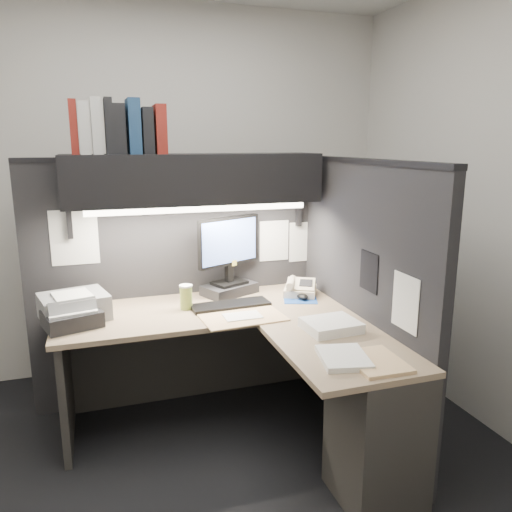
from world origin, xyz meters
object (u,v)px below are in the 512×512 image
at_px(desk, 283,385).
at_px(telephone, 300,289).
at_px(monitor, 229,264).
at_px(overhead_shelf, 195,179).
at_px(notebook_stack, 72,319).
at_px(printer, 74,306).
at_px(keyboard, 231,305).
at_px(coffee_cup, 186,298).

bearing_deg(desk, telephone, 60.06).
distance_m(desk, monitor, 0.94).
bearing_deg(overhead_shelf, notebook_stack, -160.32).
xyz_separation_m(monitor, printer, (-0.97, -0.18, -0.14)).
relative_size(overhead_shelf, keyboard, 3.22).
bearing_deg(notebook_stack, overhead_shelf, 19.68).
height_order(keyboard, printer, printer).
bearing_deg(monitor, keyboard, -128.02).
distance_m(coffee_cup, notebook_stack, 0.66).
distance_m(overhead_shelf, monitor, 0.61).
bearing_deg(monitor, coffee_cup, -171.06).
relative_size(printer, notebook_stack, 1.24).
xyz_separation_m(desk, coffee_cup, (-0.41, 0.58, 0.36)).
relative_size(telephone, printer, 0.59).
bearing_deg(printer, notebook_stack, -108.08).
xyz_separation_m(desk, notebook_stack, (-1.06, 0.48, 0.33)).
bearing_deg(keyboard, monitor, 73.19).
height_order(monitor, keyboard, monitor).
height_order(telephone, coffee_cup, coffee_cup).
bearing_deg(coffee_cup, telephone, 3.67).
height_order(desk, telephone, telephone).
bearing_deg(desk, coffee_cup, 125.22).
xyz_separation_m(monitor, keyboard, (-0.07, -0.26, -0.19)).
height_order(overhead_shelf, printer, overhead_shelf).
bearing_deg(desk, keyboard, 105.17).
bearing_deg(overhead_shelf, printer, -169.40).
relative_size(coffee_cup, printer, 0.39).
bearing_deg(keyboard, coffee_cup, 166.70).
relative_size(coffee_cup, notebook_stack, 0.49).
bearing_deg(overhead_shelf, keyboard, -54.89).
xyz_separation_m(desk, printer, (-1.05, 0.61, 0.36)).
distance_m(keyboard, notebook_stack, 0.91).
xyz_separation_m(overhead_shelf, monitor, (0.22, 0.04, -0.56)).
relative_size(overhead_shelf, monitor, 2.99).
bearing_deg(telephone, overhead_shelf, -162.68).
xyz_separation_m(telephone, printer, (-1.41, -0.01, 0.03)).
bearing_deg(keyboard, desk, -77.64).
distance_m(telephone, coffee_cup, 0.77).
distance_m(monitor, coffee_cup, 0.42).
distance_m(desk, overhead_shelf, 1.33).
xyz_separation_m(overhead_shelf, telephone, (0.66, -0.13, -0.73)).
bearing_deg(monitor, desk, -108.40).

